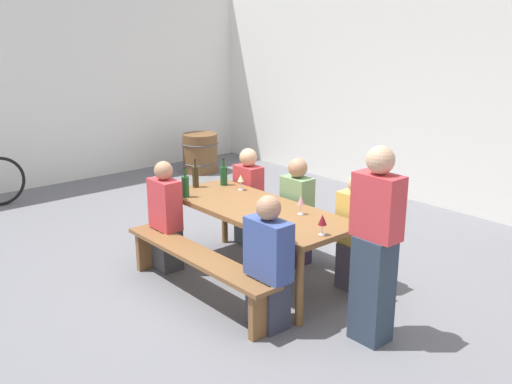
{
  "coord_description": "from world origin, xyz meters",
  "views": [
    {
      "loc": [
        4.07,
        -3.49,
        2.47
      ],
      "look_at": [
        0.0,
        0.0,
        0.9
      ],
      "focal_mm": 40.32,
      "sensor_mm": 36.0,
      "label": 1
    }
  ],
  "objects_px": {
    "seated_guest_near_0": "(166,219)",
    "seated_guest_far_1": "(297,213)",
    "wine_glass_0": "(241,179)",
    "wine_barrel": "(200,153)",
    "wine_bottle_2": "(185,186)",
    "standing_host": "(375,249)",
    "seated_guest_far_2": "(355,235)",
    "bench_near": "(197,263)",
    "wine_glass_2": "(322,220)",
    "tasting_table": "(256,214)",
    "seated_guest_far_0": "(248,198)",
    "wine_glass_1": "(301,201)",
    "wine_bottle_1": "(195,176)",
    "wine_bottle_0": "(224,175)",
    "seated_guest_near_1": "(268,266)",
    "bench_far": "(306,228)"
  },
  "relations": [
    {
      "from": "seated_guest_near_0",
      "to": "seated_guest_far_1",
      "type": "height_order",
      "value": "seated_guest_near_0"
    },
    {
      "from": "wine_glass_0",
      "to": "wine_barrel",
      "type": "height_order",
      "value": "wine_glass_0"
    },
    {
      "from": "wine_bottle_2",
      "to": "standing_host",
      "type": "relative_size",
      "value": 0.2
    },
    {
      "from": "wine_bottle_2",
      "to": "standing_host",
      "type": "xyz_separation_m",
      "value": [
        2.23,
        0.26,
        -0.08
      ]
    },
    {
      "from": "standing_host",
      "to": "seated_guest_far_2",
      "type": "bearing_deg",
      "value": -41.46
    },
    {
      "from": "bench_near",
      "to": "wine_glass_0",
      "type": "height_order",
      "value": "wine_glass_0"
    },
    {
      "from": "wine_glass_2",
      "to": "wine_barrel",
      "type": "distance_m",
      "value": 5.39
    },
    {
      "from": "tasting_table",
      "to": "seated_guest_far_0",
      "type": "height_order",
      "value": "seated_guest_far_0"
    },
    {
      "from": "wine_bottle_2",
      "to": "wine_glass_0",
      "type": "height_order",
      "value": "wine_bottle_2"
    },
    {
      "from": "seated_guest_far_0",
      "to": "seated_guest_far_2",
      "type": "xyz_separation_m",
      "value": [
        1.58,
        0.0,
        -0.0
      ]
    },
    {
      "from": "wine_glass_0",
      "to": "wine_glass_2",
      "type": "distance_m",
      "value": 1.55
    },
    {
      "from": "wine_glass_1",
      "to": "standing_host",
      "type": "distance_m",
      "value": 1.09
    },
    {
      "from": "standing_host",
      "to": "wine_bottle_1",
      "type": "bearing_deg",
      "value": -0.7
    },
    {
      "from": "wine_bottle_0",
      "to": "seated_guest_far_2",
      "type": "bearing_deg",
      "value": 11.22
    },
    {
      "from": "wine_bottle_0",
      "to": "seated_guest_far_0",
      "type": "height_order",
      "value": "seated_guest_far_0"
    },
    {
      "from": "seated_guest_far_0",
      "to": "wine_bottle_1",
      "type": "bearing_deg",
      "value": -15.92
    },
    {
      "from": "tasting_table",
      "to": "wine_bottle_2",
      "type": "distance_m",
      "value": 0.82
    },
    {
      "from": "seated_guest_near_0",
      "to": "seated_guest_near_1",
      "type": "xyz_separation_m",
      "value": [
        1.58,
        0.0,
        -0.0
      ]
    },
    {
      "from": "bench_far",
      "to": "tasting_table",
      "type": "bearing_deg",
      "value": -90.0
    },
    {
      "from": "bench_near",
      "to": "seated_guest_far_0",
      "type": "relative_size",
      "value": 1.78
    },
    {
      "from": "seated_guest_far_1",
      "to": "wine_barrel",
      "type": "distance_m",
      "value": 4.23
    },
    {
      "from": "tasting_table",
      "to": "seated_guest_near_0",
      "type": "distance_m",
      "value": 0.96
    },
    {
      "from": "wine_glass_1",
      "to": "wine_barrel",
      "type": "height_order",
      "value": "wine_glass_1"
    },
    {
      "from": "bench_near",
      "to": "seated_guest_far_2",
      "type": "xyz_separation_m",
      "value": [
        0.79,
        1.28,
        0.19
      ]
    },
    {
      "from": "wine_bottle_2",
      "to": "wine_glass_0",
      "type": "relative_size",
      "value": 1.91
    },
    {
      "from": "wine_glass_0",
      "to": "seated_guest_near_0",
      "type": "xyz_separation_m",
      "value": [
        -0.21,
        -0.82,
        -0.32
      ]
    },
    {
      "from": "tasting_table",
      "to": "seated_guest_far_2",
      "type": "distance_m",
      "value": 0.98
    },
    {
      "from": "seated_guest_near_0",
      "to": "seated_guest_near_1",
      "type": "bearing_deg",
      "value": -90.0
    },
    {
      "from": "wine_bottle_2",
      "to": "standing_host",
      "type": "bearing_deg",
      "value": 6.77
    },
    {
      "from": "seated_guest_far_1",
      "to": "wine_glass_2",
      "type": "bearing_deg",
      "value": 55.89
    },
    {
      "from": "wine_bottle_1",
      "to": "wine_bottle_2",
      "type": "height_order",
      "value": "wine_bottle_2"
    },
    {
      "from": "wine_bottle_0",
      "to": "seated_guest_far_2",
      "type": "relative_size",
      "value": 0.27
    },
    {
      "from": "wine_glass_0",
      "to": "seated_guest_near_1",
      "type": "xyz_separation_m",
      "value": [
        1.37,
        -0.82,
        -0.32
      ]
    },
    {
      "from": "bench_far",
      "to": "seated_guest_near_1",
      "type": "distance_m",
      "value": 1.53
    },
    {
      "from": "seated_guest_far_2",
      "to": "wine_glass_1",
      "type": "bearing_deg",
      "value": -39.92
    },
    {
      "from": "seated_guest_far_1",
      "to": "standing_host",
      "type": "xyz_separation_m",
      "value": [
        1.51,
        -0.64,
        0.23
      ]
    },
    {
      "from": "seated_guest_far_2",
      "to": "wine_barrel",
      "type": "xyz_separation_m",
      "value": [
        -4.72,
        1.54,
        -0.21
      ]
    },
    {
      "from": "bench_near",
      "to": "seated_guest_far_0",
      "type": "xyz_separation_m",
      "value": [
        -0.79,
        1.28,
        0.19
      ]
    },
    {
      "from": "bench_far",
      "to": "wine_bottle_1",
      "type": "relative_size",
      "value": 6.37
    },
    {
      "from": "bench_far",
      "to": "seated_guest_far_0",
      "type": "xyz_separation_m",
      "value": [
        -0.79,
        -0.15,
        0.19
      ]
    },
    {
      "from": "wine_bottle_1",
      "to": "wine_barrel",
      "type": "xyz_separation_m",
      "value": [
        -2.97,
        2.14,
        -0.54
      ]
    },
    {
      "from": "standing_host",
      "to": "wine_barrel",
      "type": "distance_m",
      "value": 5.88
    },
    {
      "from": "tasting_table",
      "to": "standing_host",
      "type": "distance_m",
      "value": 1.52
    },
    {
      "from": "bench_near",
      "to": "seated_guest_far_1",
      "type": "bearing_deg",
      "value": 90.06
    },
    {
      "from": "wine_barrel",
      "to": "tasting_table",
      "type": "bearing_deg",
      "value": -28.13
    },
    {
      "from": "bench_near",
      "to": "seated_guest_near_0",
      "type": "distance_m",
      "value": 0.8
    },
    {
      "from": "seated_guest_far_2",
      "to": "tasting_table",
      "type": "bearing_deg",
      "value": -54.29
    },
    {
      "from": "bench_far",
      "to": "seated_guest_near_0",
      "type": "distance_m",
      "value": 1.5
    },
    {
      "from": "wine_bottle_0",
      "to": "wine_glass_1",
      "type": "xyz_separation_m",
      "value": [
        1.29,
        -0.08,
        0.02
      ]
    },
    {
      "from": "seated_guest_near_1",
      "to": "seated_guest_far_2",
      "type": "distance_m",
      "value": 1.13
    }
  ]
}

